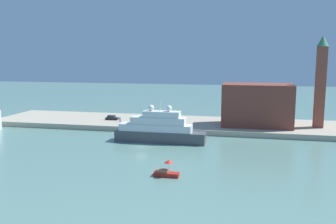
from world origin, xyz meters
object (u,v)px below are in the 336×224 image
(large_yacht, at_px, (159,130))
(small_motorboat, at_px, (166,171))
(person_figure, at_px, (120,120))
(harbor_building, at_px, (257,105))
(mooring_bollard, at_px, (179,127))
(parked_car, at_px, (112,118))
(bell_tower, at_px, (321,79))

(large_yacht, relative_size, small_motorboat, 4.99)
(person_figure, bearing_deg, harbor_building, 3.90)
(large_yacht, distance_m, mooring_bollard, 11.55)
(harbor_building, bearing_deg, mooring_bollard, -157.60)
(small_motorboat, xyz_separation_m, parked_car, (-28.26, 46.23, 1.22))
(large_yacht, relative_size, person_figure, 14.58)
(bell_tower, xyz_separation_m, parked_car, (-62.06, -0.74, -13.13))
(small_motorboat, xyz_separation_m, person_figure, (-24.35, 43.03, 1.33))
(harbor_building, height_order, mooring_bollard, harbor_building)
(bell_tower, bearing_deg, parked_car, -179.32)
(parked_car, relative_size, mooring_bollard, 5.12)
(small_motorboat, relative_size, harbor_building, 0.23)
(large_yacht, bearing_deg, mooring_bollard, 74.64)
(harbor_building, distance_m, mooring_bollard, 23.87)
(person_figure, height_order, mooring_bollard, person_figure)
(small_motorboat, relative_size, person_figure, 2.92)
(person_figure, bearing_deg, parked_car, 140.67)
(small_motorboat, xyz_separation_m, harbor_building, (16.71, 45.83, 6.70))
(large_yacht, relative_size, harbor_building, 1.17)
(small_motorboat, relative_size, parked_car, 1.16)
(large_yacht, relative_size, bell_tower, 0.90)
(person_figure, bearing_deg, bell_tower, 3.88)
(small_motorboat, relative_size, mooring_bollard, 5.92)
(harbor_building, relative_size, parked_car, 4.95)
(small_motorboat, height_order, bell_tower, bell_tower)
(harbor_building, bearing_deg, parked_car, 179.49)
(large_yacht, height_order, small_motorboat, large_yacht)
(small_motorboat, distance_m, person_figure, 49.46)
(bell_tower, bearing_deg, small_motorboat, -125.73)
(large_yacht, bearing_deg, harbor_building, 39.12)
(person_figure, bearing_deg, large_yacht, -45.85)
(large_yacht, distance_m, person_figure, 23.85)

